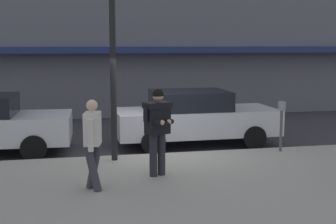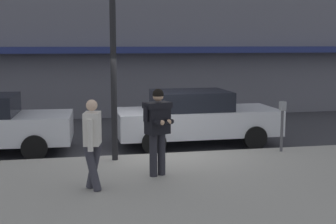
{
  "view_description": "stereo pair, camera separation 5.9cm",
  "coord_description": "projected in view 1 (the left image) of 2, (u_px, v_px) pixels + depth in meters",
  "views": [
    {
      "loc": [
        -2.02,
        -11.37,
        2.85
      ],
      "look_at": [
        -0.16,
        -2.33,
        1.49
      ],
      "focal_mm": 50.0,
      "sensor_mm": 36.0,
      "label": 1
    },
    {
      "loc": [
        -1.96,
        -11.38,
        2.85
      ],
      "look_at": [
        -0.16,
        -2.33,
        1.49
      ],
      "focal_mm": 50.0,
      "sensor_mm": 36.0,
      "label": 2
    }
  ],
  "objects": [
    {
      "name": "ground_plane",
      "position": [
        156.0,
        157.0,
        11.83
      ],
      "size": [
        80.0,
        80.0,
        0.0
      ],
      "primitive_type": "plane",
      "color": "#333338"
    },
    {
      "name": "curb_paint_line",
      "position": [
        193.0,
        154.0,
        12.08
      ],
      "size": [
        28.0,
        0.12,
        0.01
      ],
      "primitive_type": "cube",
      "color": "silver",
      "rests_on": "ground"
    },
    {
      "name": "parking_meter",
      "position": [
        281.0,
        119.0,
        11.73
      ],
      "size": [
        0.12,
        0.18,
        1.27
      ],
      "color": "#4C4C51",
      "rests_on": "sidewalk"
    },
    {
      "name": "sidewalk",
      "position": [
        231.0,
        185.0,
        9.26
      ],
      "size": [
        32.0,
        5.3,
        0.14
      ],
      "primitive_type": "cube",
      "color": "#99968E",
      "rests_on": "ground"
    },
    {
      "name": "man_texting_on_phone",
      "position": [
        158.0,
        123.0,
        9.5
      ],
      "size": [
        0.61,
        0.65,
        1.81
      ],
      "color": "#23232B",
      "rests_on": "sidewalk"
    },
    {
      "name": "parked_sedan_mid",
      "position": [
        195.0,
        117.0,
        13.12
      ],
      "size": [
        4.53,
        1.99,
        1.54
      ],
      "color": "silver",
      "rests_on": "ground"
    },
    {
      "name": "pedestrian_in_light_coat",
      "position": [
        93.0,
        139.0,
        8.6
      ],
      "size": [
        0.38,
        0.59,
        1.7
      ],
      "color": "#33333D",
      "rests_on": "sidewalk"
    },
    {
      "name": "street_lamp_post",
      "position": [
        112.0,
        30.0,
        10.52
      ],
      "size": [
        0.36,
        0.36,
        4.88
      ],
      "color": "black",
      "rests_on": "sidewalk"
    }
  ]
}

